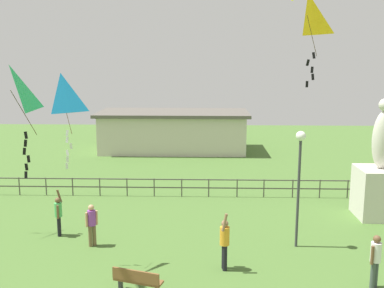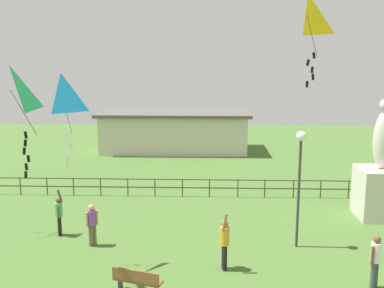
{
  "view_description": "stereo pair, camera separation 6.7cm",
  "coord_description": "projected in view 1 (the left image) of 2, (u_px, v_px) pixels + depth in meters",
  "views": [
    {
      "loc": [
        1.6,
        -8.14,
        6.92
      ],
      "look_at": [
        1.17,
        6.11,
        4.25
      ],
      "focal_mm": 41.83,
      "sensor_mm": 36.0,
      "label": 1
    },
    {
      "loc": [
        1.67,
        -8.14,
        6.92
      ],
      "look_at": [
        1.17,
        6.11,
        4.25
      ],
      "focal_mm": 41.83,
      "sensor_mm": 36.0,
      "label": 2
    }
  ],
  "objects": [
    {
      "name": "pavilion_building",
      "position": [
        173.0,
        131.0,
        34.61
      ],
      "size": [
        11.48,
        5.34,
        3.05
      ],
      "color": "beige",
      "rests_on": "ground_plane"
    },
    {
      "name": "statue_monument",
      "position": [
        379.0,
        182.0,
        19.83
      ],
      "size": [
        1.91,
        1.91,
        5.32
      ],
      "color": "beige",
      "rests_on": "ground_plane"
    },
    {
      "name": "kite_7",
      "position": [
        307.0,
        18.0,
        13.49
      ],
      "size": [
        0.91,
        1.08,
        2.78
      ],
      "color": "yellow"
    },
    {
      "name": "person_4",
      "position": [
        92.0,
        222.0,
        16.77
      ],
      "size": [
        0.41,
        0.34,
        1.63
      ],
      "color": "brown",
      "rests_on": "ground_plane"
    },
    {
      "name": "person_0",
      "position": [
        58.0,
        213.0,
        17.77
      ],
      "size": [
        0.29,
        0.5,
        1.85
      ],
      "color": "black",
      "rests_on": "ground_plane"
    },
    {
      "name": "person_2",
      "position": [
        375.0,
        258.0,
        13.64
      ],
      "size": [
        0.41,
        0.38,
        1.71
      ],
      "color": "#3F4C47",
      "rests_on": "ground_plane"
    },
    {
      "name": "kite_0",
      "position": [
        62.0,
        98.0,
        14.6
      ],
      "size": [
        1.11,
        1.09,
        3.07
      ],
      "color": "#198CD1"
    },
    {
      "name": "lamppost",
      "position": [
        300.0,
        164.0,
        16.3
      ],
      "size": [
        0.36,
        0.36,
        4.42
      ],
      "color": "#38383D",
      "rests_on": "ground_plane"
    },
    {
      "name": "kite_6",
      "position": [
        11.0,
        93.0,
        11.84
      ],
      "size": [
        0.98,
        1.23,
        3.02
      ],
      "color": "#1EB759"
    },
    {
      "name": "person_5",
      "position": [
        225.0,
        241.0,
        14.85
      ],
      "size": [
        0.32,
        0.54,
        2.04
      ],
      "color": "black",
      "rests_on": "ground_plane"
    },
    {
      "name": "waterfront_railing",
      "position": [
        168.0,
        185.0,
        22.97
      ],
      "size": [
        36.01,
        0.06,
        0.95
      ],
      "color": "#4C4742",
      "rests_on": "ground_plane"
    },
    {
      "name": "park_bench",
      "position": [
        137.0,
        281.0,
        13.3
      ],
      "size": [
        1.55,
        0.83,
        0.85
      ],
      "color": "brown",
      "rests_on": "ground_plane"
    }
  ]
}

